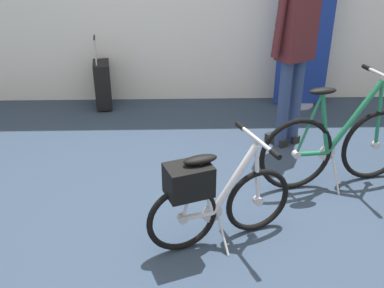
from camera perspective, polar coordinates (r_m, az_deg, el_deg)
The scene contains 6 objects.
ground_plane at distance 3.08m, azimuth -2.17°, elevation -11.58°, with size 8.09×8.09×0.00m, color #2D3D51.
floor_banner_stand at distance 5.20m, azimuth 14.49°, elevation 12.40°, with size 0.60×0.36×1.61m.
folding_bike_foreground at distance 2.81m, azimuth 2.51°, elevation -6.83°, with size 0.98×0.56×0.73m.
display_bike_left at distance 3.66m, azimuth 18.49°, elevation -0.12°, with size 1.30×0.53×0.92m.
visitor_near_wall at distance 4.07m, azimuth 13.44°, elevation 12.91°, with size 0.45×0.38×1.73m.
rolling_suitcase at distance 5.20m, azimuth -11.61°, elevation 7.69°, with size 0.24×0.38×0.83m.
Camera 1 is at (0.05, -2.44, 1.89)m, focal length 40.75 mm.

